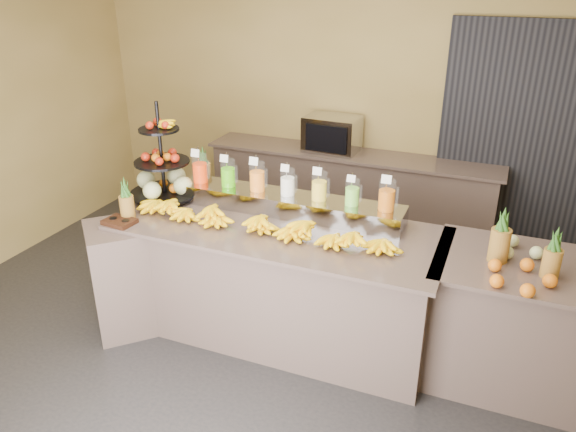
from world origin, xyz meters
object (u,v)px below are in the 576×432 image
Objects in this scene: condiment_caddy at (120,222)px; right_fruit_pile at (520,265)px; pitcher_tray at (288,204)px; banana_heap at (259,219)px; fruit_stand at (167,175)px; oven_warmer at (332,134)px.

right_fruit_pile reaches higher than condiment_caddy.
banana_heap is (-0.08, -0.36, 0.00)m from pitcher_tray.
fruit_stand is at bearing 174.96° from right_fruit_pile.
banana_heap is 1.00m from fruit_stand.
fruit_stand is at bearing -113.13° from oven_warmer.
condiment_caddy is at bearing -108.73° from oven_warmer.
oven_warmer is at bearing 96.25° from pitcher_tray.
oven_warmer reaches higher than pitcher_tray.
right_fruit_pile reaches higher than pitcher_tray.
fruit_stand is (-0.96, 0.25, 0.13)m from banana_heap.
right_fruit_pile is at bearing -11.45° from pitcher_tray.
condiment_caddy is at bearing -97.59° from fruit_stand.
oven_warmer is (-0.10, 2.03, 0.11)m from banana_heap.
banana_heap is 3.83× the size of oven_warmer.
right_fruit_pile reaches higher than banana_heap.
banana_heap reaches higher than pitcher_tray.
pitcher_tray is at bearing 77.49° from banana_heap.
right_fruit_pile is at bearing -6.51° from fruit_stand.
fruit_stand is 2.78m from right_fruit_pile.
right_fruit_pile is at bearing 0.36° from banana_heap.
banana_heap is 2.04m from oven_warmer.
banana_heap is 1.07m from condiment_caddy.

